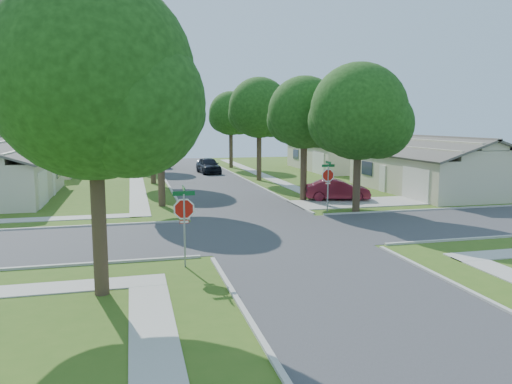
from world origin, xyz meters
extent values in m
plane|color=#395A18|center=(0.00, 0.00, 0.00)|extent=(100.00, 100.00, 0.00)
cube|color=#333335|center=(0.00, 0.00, 0.00)|extent=(7.00, 100.00, 0.02)
cube|color=#9E9B91|center=(6.10, 26.00, 0.02)|extent=(1.20, 40.00, 0.04)
cube|color=#9E9B91|center=(-6.10, 26.00, 0.02)|extent=(1.20, 40.00, 0.04)
cube|color=#9E9B91|center=(7.90, 7.10, 0.03)|extent=(8.80, 3.60, 0.05)
cube|color=gray|center=(-4.70, -4.70, 1.35)|extent=(0.06, 0.06, 2.70)
cylinder|color=white|center=(-4.70, -4.70, 2.15)|extent=(1.05, 0.02, 1.05)
cylinder|color=#B2140C|center=(-4.70, -4.70, 2.15)|extent=(0.90, 0.03, 0.90)
cube|color=#B2140C|center=(-4.70, -4.70, 1.68)|extent=(0.34, 0.03, 0.12)
cube|color=white|center=(-4.70, -4.70, 1.68)|extent=(0.30, 0.03, 0.08)
cube|color=#0C5426|center=(-4.70, -4.70, 2.72)|extent=(0.80, 0.02, 0.16)
cube|color=#0C5426|center=(-4.70, -4.70, 2.90)|extent=(0.02, 0.80, 0.16)
cube|color=gray|center=(4.70, 4.70, 1.35)|extent=(0.06, 0.06, 2.70)
cylinder|color=white|center=(4.70, 4.70, 2.15)|extent=(1.05, 0.02, 1.05)
cylinder|color=#B2140C|center=(4.70, 4.70, 2.15)|extent=(0.90, 0.03, 0.90)
cube|color=#B2140C|center=(4.70, 4.70, 1.68)|extent=(0.34, 0.03, 0.12)
cube|color=white|center=(4.70, 4.70, 1.68)|extent=(0.30, 0.03, 0.08)
cube|color=#0C5426|center=(4.70, 4.70, 2.72)|extent=(0.80, 0.02, 0.16)
cube|color=#0C5426|center=(4.70, 4.70, 2.90)|extent=(0.02, 0.80, 0.16)
cylinder|color=#38281C|center=(4.70, 9.00, 1.98)|extent=(0.44, 0.44, 3.95)
sphere|color=#15340D|center=(4.70, 9.00, 5.88)|extent=(4.80, 4.80, 4.80)
sphere|color=#15340D|center=(5.54, 8.52, 5.28)|extent=(3.46, 3.46, 3.46)
sphere|color=#15340D|center=(3.98, 9.60, 5.40)|extent=(3.26, 3.26, 3.26)
cylinder|color=#38281C|center=(4.70, 21.00, 2.15)|extent=(0.44, 0.44, 4.30)
sphere|color=#15340D|center=(4.70, 21.00, 6.51)|extent=(5.40, 5.40, 5.40)
sphere|color=#15340D|center=(5.65, 20.46, 5.84)|extent=(3.89, 3.89, 3.89)
sphere|color=#15340D|center=(3.89, 21.68, 5.97)|extent=(3.67, 3.67, 3.67)
cylinder|color=#38281C|center=(4.70, 34.00, 2.10)|extent=(0.44, 0.44, 4.20)
sphere|color=#15340D|center=(4.70, 34.00, 6.22)|extent=(5.00, 5.00, 5.00)
sphere|color=#15340D|center=(5.58, 33.50, 5.60)|extent=(3.60, 3.60, 3.60)
sphere|color=#15340D|center=(3.95, 34.62, 5.72)|extent=(3.40, 3.40, 3.40)
cylinder|color=#38281C|center=(-4.70, 9.00, 2.12)|extent=(0.44, 0.44, 4.25)
sphere|color=#15340D|center=(-4.70, 9.00, 6.37)|extent=(5.20, 5.20, 5.20)
sphere|color=#15340D|center=(-3.79, 8.48, 5.72)|extent=(3.74, 3.74, 3.74)
sphere|color=#15340D|center=(-5.48, 9.65, 5.85)|extent=(3.54, 3.54, 3.54)
cylinder|color=#38281C|center=(-4.70, 21.00, 2.22)|extent=(0.44, 0.44, 4.44)
sphere|color=#15340D|center=(-4.70, 21.00, 6.76)|extent=(5.60, 5.60, 5.60)
sphere|color=#15340D|center=(-3.72, 20.44, 6.06)|extent=(4.03, 4.03, 4.03)
sphere|color=#15340D|center=(-5.54, 21.70, 6.20)|extent=(3.81, 3.81, 3.81)
cylinder|color=#38281C|center=(-4.70, 34.00, 1.95)|extent=(0.44, 0.44, 3.90)
sphere|color=#15340D|center=(-4.70, 34.00, 5.74)|extent=(4.60, 4.60, 4.60)
sphere|color=#15340D|center=(-3.90, 33.54, 5.16)|extent=(3.31, 3.31, 3.31)
sphere|color=#15340D|center=(-5.39, 34.58, 5.28)|extent=(3.13, 3.13, 3.13)
cylinder|color=#38281C|center=(-7.50, -7.00, 2.02)|extent=(0.44, 0.44, 4.04)
sphere|color=#15340D|center=(-7.50, -7.00, 6.55)|extent=(6.00, 6.00, 6.00)
sphere|color=#15340D|center=(-6.45, -7.60, 5.80)|extent=(4.32, 4.32, 4.32)
sphere|color=#15340D|center=(-8.40, -6.25, 5.95)|extent=(4.08, 4.08, 4.08)
cylinder|color=#38281C|center=(6.30, 4.20, 1.77)|extent=(0.44, 0.44, 3.54)
sphere|color=#15340D|center=(6.30, 4.20, 5.86)|extent=(5.60, 5.60, 5.60)
sphere|color=#15340D|center=(7.28, 3.64, 5.16)|extent=(4.03, 4.03, 4.03)
sphere|color=#15340D|center=(5.46, 4.90, 5.30)|extent=(3.81, 3.81, 3.81)
cube|color=#B9B192|center=(16.00, 11.00, 1.40)|extent=(8.00, 13.00, 2.80)
cube|color=#4C4741|center=(18.00, 11.00, 3.45)|extent=(4.42, 13.60, 1.56)
cube|color=#4C4741|center=(14.00, 11.00, 3.45)|extent=(4.42, 13.60, 1.56)
cube|color=silver|center=(11.97, 7.10, 1.10)|extent=(0.06, 3.20, 2.20)
cube|color=silver|center=(11.97, 11.65, 1.00)|extent=(0.06, 0.90, 2.00)
cube|color=#1E2633|center=(11.97, 14.25, 1.55)|extent=(0.06, 1.80, 1.10)
cube|color=#B9B192|center=(16.00, 29.00, 1.40)|extent=(8.00, 13.00, 2.80)
cube|color=#4C4741|center=(18.00, 29.00, 3.45)|extent=(4.42, 13.60, 1.56)
cube|color=#4C4741|center=(14.00, 29.00, 3.45)|extent=(4.42, 13.60, 1.56)
cube|color=silver|center=(11.97, 25.10, 1.10)|extent=(0.06, 3.20, 2.20)
cube|color=silver|center=(11.97, 29.65, 1.00)|extent=(0.06, 0.90, 2.00)
cube|color=#1E2633|center=(11.97, 32.25, 1.55)|extent=(0.06, 1.80, 1.10)
cube|color=#4C4741|center=(-14.00, 15.00, 3.45)|extent=(4.42, 13.60, 1.56)
cube|color=silver|center=(-11.97, 11.10, 1.10)|extent=(0.06, 3.20, 2.20)
cube|color=silver|center=(-11.97, 15.65, 1.00)|extent=(0.06, 0.90, 2.00)
cube|color=#1E2633|center=(-11.97, 18.25, 1.55)|extent=(0.06, 1.80, 1.10)
cube|color=#B9B192|center=(-16.00, 32.00, 1.40)|extent=(8.00, 13.00, 2.80)
cube|color=#4C4741|center=(-14.00, 32.00, 3.45)|extent=(4.42, 13.60, 1.56)
cube|color=#4C4741|center=(-18.00, 32.00, 3.45)|extent=(4.42, 13.60, 1.56)
cube|color=silver|center=(-11.97, 28.10, 1.10)|extent=(0.06, 3.20, 2.20)
cube|color=silver|center=(-11.97, 32.65, 1.00)|extent=(0.06, 0.90, 2.00)
cube|color=#1E2633|center=(-11.97, 35.25, 1.55)|extent=(0.06, 1.80, 1.10)
imported|color=maroon|center=(6.94, 8.49, 0.71)|extent=(4.55, 2.57, 1.42)
imported|color=black|center=(1.20, 28.36, 0.82)|extent=(2.29, 4.94, 1.64)
imported|color=black|center=(-3.20, 36.49, 0.68)|extent=(2.26, 4.84, 1.37)
camera|label=1|loc=(-6.48, -22.52, 5.27)|focal=35.00mm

